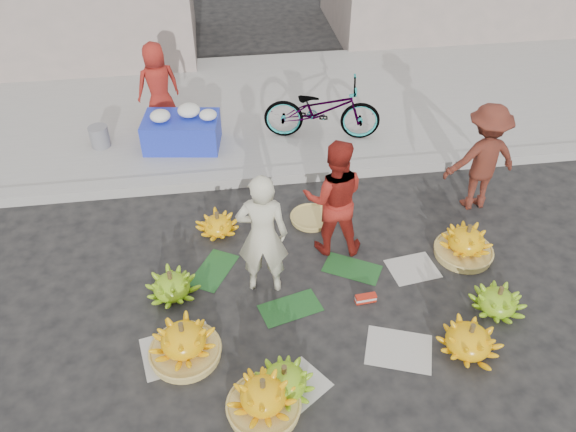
{
  "coord_description": "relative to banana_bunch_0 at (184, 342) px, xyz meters",
  "views": [
    {
      "loc": [
        -0.7,
        -4.24,
        4.59
      ],
      "look_at": [
        -0.02,
        0.52,
        0.7
      ],
      "focal_mm": 35.0,
      "sensor_mm": 36.0,
      "label": 1
    }
  ],
  "objects": [
    {
      "name": "flower_vendor",
      "position": [
        -0.33,
        4.47,
        0.58
      ],
      "size": [
        0.75,
        0.6,
        1.33
      ],
      "primitive_type": "imported",
      "rotation": [
        0.0,
        0.0,
        3.46
      ],
      "color": "#A32519",
      "rests_on": "sidewalk"
    },
    {
      "name": "man_striped",
      "position": [
        3.78,
        1.95,
        0.53
      ],
      "size": [
        0.98,
        0.61,
        1.46
      ],
      "primitive_type": "imported",
      "rotation": [
        0.0,
        0.0,
        3.22
      ],
      "color": "maroon",
      "rests_on": "ground"
    },
    {
      "name": "banana_bunch_7",
      "position": [
        0.41,
        1.83,
        -0.07
      ],
      "size": [
        0.57,
        0.57,
        0.32
      ],
      "rotation": [
        0.0,
        0.0,
        -0.14
      ],
      "color": "yellow",
      "rests_on": "ground"
    },
    {
      "name": "flower_table",
      "position": [
        -0.01,
        3.79,
        0.18
      ],
      "size": [
        1.18,
        0.83,
        0.63
      ],
      "rotation": [
        0.0,
        0.0,
        -0.14
      ],
      "color": "#1B2BB4",
      "rests_on": "sidewalk"
    },
    {
      "name": "vendor_red",
      "position": [
        1.75,
        1.38,
        0.53
      ],
      "size": [
        0.8,
        0.67,
        1.48
      ],
      "primitive_type": "imported",
      "rotation": [
        0.0,
        0.0,
        2.98
      ],
      "color": "#A32519",
      "rests_on": "ground"
    },
    {
      "name": "basket_spare",
      "position": [
        1.6,
        1.92,
        -0.18
      ],
      "size": [
        0.52,
        0.52,
        0.06
      ],
      "primitive_type": "cylinder",
      "rotation": [
        0.0,
        0.0,
        0.01
      ],
      "color": "#AD9048",
      "rests_on": "ground"
    },
    {
      "name": "banana_bunch_5",
      "position": [
        3.28,
        1.01,
        -0.01
      ],
      "size": [
        0.75,
        0.75,
        0.46
      ],
      "rotation": [
        0.0,
        0.0,
        0.32
      ],
      "color": "#AD9048",
      "rests_on": "ground"
    },
    {
      "name": "ground",
      "position": [
        1.22,
        0.66,
        -0.21
      ],
      "size": [
        80.0,
        80.0,
        0.0
      ],
      "primitive_type": "plane",
      "color": "black",
      "rests_on": "ground"
    },
    {
      "name": "banana_bunch_6",
      "position": [
        -0.14,
        0.84,
        -0.05
      ],
      "size": [
        0.6,
        0.6,
        0.35
      ],
      "rotation": [
        0.0,
        0.0,
        -0.07
      ],
      "color": "#61A217",
      "rests_on": "ground"
    },
    {
      "name": "newspaper_scatter",
      "position": [
        1.22,
        -0.14,
        -0.2
      ],
      "size": [
        3.2,
        1.8,
        0.0
      ],
      "primitive_type": null,
      "color": "beige",
      "rests_on": "ground"
    },
    {
      "name": "banana_bunch_4",
      "position": [
        3.29,
        0.12,
        -0.05
      ],
      "size": [
        0.69,
        0.69,
        0.35
      ],
      "rotation": [
        0.0,
        0.0,
        -0.3
      ],
      "color": "#61A217",
      "rests_on": "ground"
    },
    {
      "name": "incense_stack",
      "position": [
        1.95,
        0.44,
        -0.15
      ],
      "size": [
        0.23,
        0.09,
        0.09
      ],
      "primitive_type": "cube",
      "rotation": [
        0.0,
        0.0,
        0.08
      ],
      "color": "red",
      "rests_on": "ground"
    },
    {
      "name": "curb",
      "position": [
        1.22,
        2.86,
        -0.13
      ],
      "size": [
        40.0,
        0.25,
        0.15
      ],
      "primitive_type": "cube",
      "color": "gray",
      "rests_on": "ground"
    },
    {
      "name": "bicycle",
      "position": [
        2.07,
        3.76,
        0.37
      ],
      "size": [
        0.93,
        1.82,
        0.91
      ],
      "primitive_type": "imported",
      "rotation": [
        0.0,
        0.0,
        1.38
      ],
      "color": "gray",
      "rests_on": "sidewalk"
    },
    {
      "name": "banana_bunch_0",
      "position": [
        0.0,
        0.0,
        0.0
      ],
      "size": [
        0.81,
        0.81,
        0.47
      ],
      "rotation": [
        0.0,
        0.0,
        0.4
      ],
      "color": "#AD9048",
      "rests_on": "ground"
    },
    {
      "name": "sidewalk",
      "position": [
        1.22,
        4.96,
        -0.15
      ],
      "size": [
        40.0,
        4.0,
        0.12
      ],
      "primitive_type": "cube",
      "color": "gray",
      "rests_on": "ground"
    },
    {
      "name": "banana_bunch_3",
      "position": [
        2.78,
        -0.34,
        -0.03
      ],
      "size": [
        0.73,
        0.73,
        0.39
      ],
      "rotation": [
        0.0,
        0.0,
        -0.19
      ],
      "color": "yellow",
      "rests_on": "ground"
    },
    {
      "name": "banana_bunch_1",
      "position": [
        0.91,
        -0.54,
        -0.04
      ],
      "size": [
        0.73,
        0.73,
        0.37
      ],
      "rotation": [
        0.0,
        0.0,
        -0.31
      ],
      "color": "#61A217",
      "rests_on": "ground"
    },
    {
      "name": "vendor_cream",
      "position": [
        0.88,
        0.84,
        0.54
      ],
      "size": [
        0.59,
        0.44,
        1.5
      ],
      "primitive_type": "imported",
      "rotation": [
        0.0,
        0.0,
        3.0
      ],
      "color": "beige",
      "rests_on": "ground"
    },
    {
      "name": "banana_leaves",
      "position": [
        1.12,
        0.86,
        -0.2
      ],
      "size": [
        2.0,
        1.0,
        0.0
      ],
      "primitive_type": null,
      "color": "#17471D",
      "rests_on": "ground"
    },
    {
      "name": "banana_bunch_2",
      "position": [
        0.7,
        -0.72,
        -0.01
      ],
      "size": [
        0.74,
        0.74,
        0.45
      ],
      "rotation": [
        0.0,
        0.0,
        -0.34
      ],
      "color": "#AD9048",
      "rests_on": "ground"
    },
    {
      "name": "grey_bucket",
      "position": [
        -1.24,
        3.95,
        0.07
      ],
      "size": [
        0.28,
        0.28,
        0.32
      ],
      "primitive_type": "cylinder",
      "color": "slate",
      "rests_on": "sidewalk"
    }
  ]
}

